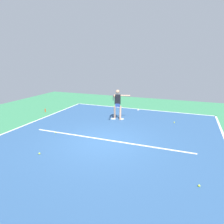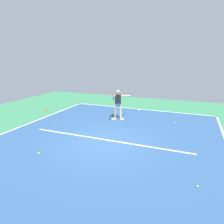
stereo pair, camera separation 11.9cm
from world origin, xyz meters
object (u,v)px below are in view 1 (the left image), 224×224
Objects in this scene: tennis_ball_by_sideline at (40,154)px; water_bottle at (45,110)px; tennis_player at (118,103)px; tennis_ball_centre_court at (56,133)px; tennis_ball_near_service_line at (174,122)px; tennis_ball_near_player at (199,186)px.

water_bottle reaches higher than tennis_ball_by_sideline.
tennis_ball_centre_court is at bearing 41.65° from tennis_player.
water_bottle is (8.34, 0.66, 0.08)m from tennis_ball_near_service_line.
tennis_ball_near_service_line is at bearing 174.24° from tennis_player.
tennis_ball_centre_court is 1.00× the size of tennis_ball_near_service_line.
tennis_ball_near_player is at bearing -179.57° from tennis_ball_by_sideline.
tennis_player is at bearing -103.40° from tennis_ball_by_sideline.
tennis_ball_near_service_line is (-3.18, -0.56, -1.00)m from tennis_player.
tennis_ball_by_sideline is 0.30× the size of water_bottle.
tennis_ball_near_service_line is at bearing -127.39° from tennis_ball_by_sideline.
tennis_ball_by_sideline is at bearing 127.29° from water_bottle.
tennis_ball_near_service_line is at bearing -78.98° from tennis_ball_near_player.
tennis_player is 3.38m from tennis_ball_near_service_line.
water_bottle is at bearing -52.71° from tennis_ball_by_sideline.
tennis_player is 5.24m from water_bottle.
tennis_ball_by_sideline is 7.29m from tennis_ball_near_service_line.
tennis_player is 27.00× the size of tennis_ball_near_service_line.
tennis_ball_by_sideline and tennis_ball_near_service_line have the same top height.
tennis_ball_centre_court is 0.30× the size of water_bottle.
water_bottle is at bearing -44.64° from tennis_ball_centre_court.
tennis_ball_near_service_line is 5.86m from tennis_ball_near_player.
tennis_ball_by_sideline is at bearing 52.61° from tennis_ball_near_service_line.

